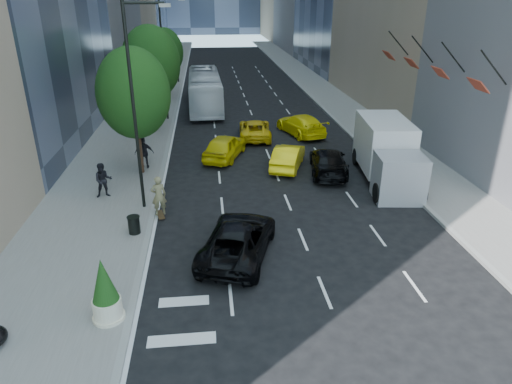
{
  "coord_description": "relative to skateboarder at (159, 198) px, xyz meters",
  "views": [
    {
      "loc": [
        -3.07,
        -17.72,
        10.25
      ],
      "look_at": [
        -0.93,
        1.91,
        1.6
      ],
      "focal_mm": 32.0,
      "sensor_mm": 36.0,
      "label": 1
    }
  ],
  "objects": [
    {
      "name": "taxi_d",
      "position": [
        9.8,
        13.5,
        -0.23
      ],
      "size": [
        3.63,
        5.8,
        1.57
      ],
      "primitive_type": "imported",
      "rotation": [
        0.0,
        0.0,
        3.43
      ],
      "color": "#FFE90D",
      "rests_on": "ground"
    },
    {
      "name": "tree_mid",
      "position": [
        -1.6,
        16.0,
        4.3
      ],
      "size": [
        4.5,
        4.5,
        7.99
      ],
      "color": "black",
      "rests_on": "sidewalk_left"
    },
    {
      "name": "traffic_signal",
      "position": [
        -0.8,
        37.0,
        3.22
      ],
      "size": [
        2.48,
        0.53,
        5.2
      ],
      "color": "black",
      "rests_on": "sidewalk_left"
    },
    {
      "name": "black_sedan_lincoln",
      "position": [
        3.6,
        -4.0,
        -0.25
      ],
      "size": [
        4.06,
        5.97,
        1.52
      ],
      "primitive_type": "imported",
      "rotation": [
        0.0,
        0.0,
        2.83
      ],
      "color": "black",
      "rests_on": "ground"
    },
    {
      "name": "city_bus",
      "position": [
        2.4,
        23.28,
        0.72
      ],
      "size": [
        3.14,
        12.47,
        3.46
      ],
      "primitive_type": "imported",
      "rotation": [
        0.0,
        0.0,
        0.02
      ],
      "color": "white",
      "rests_on": "ground"
    },
    {
      "name": "taxi_c",
      "position": [
        6.1,
        12.88,
        -0.31
      ],
      "size": [
        2.67,
        5.18,
        1.4
      ],
      "primitive_type": "imported",
      "rotation": [
        0.0,
        0.0,
        3.07
      ],
      "color": "#DEB70B",
      "rests_on": "ground"
    },
    {
      "name": "lamp_far",
      "position": [
        -0.72,
        19.0,
        4.8
      ],
      "size": [
        2.13,
        0.22,
        10.0
      ],
      "color": "black",
      "rests_on": "sidewalk_left"
    },
    {
      "name": "sidewalk_left",
      "position": [
        -3.4,
        27.0,
        -0.94
      ],
      "size": [
        6.0,
        120.0,
        0.15
      ],
      "primitive_type": "cube",
      "color": "slate",
      "rests_on": "ground"
    },
    {
      "name": "planter_shrub",
      "position": [
        -1.07,
        -7.84,
        0.24
      ],
      "size": [
        0.97,
        0.97,
        2.32
      ],
      "color": "beige",
      "rests_on": "sidewalk_left"
    },
    {
      "name": "trash_can",
      "position": [
        -1.0,
        -1.84,
        -0.46
      ],
      "size": [
        0.53,
        0.53,
        0.8
      ],
      "primitive_type": "cylinder",
      "color": "black",
      "rests_on": "sidewalk_left"
    },
    {
      "name": "pedestrian_b",
      "position": [
        -1.45,
        6.72,
        0.13
      ],
      "size": [
        1.17,
        0.52,
        1.98
      ],
      "primitive_type": "imported",
      "rotation": [
        0.0,
        0.0,
        3.17
      ],
      "color": "black",
      "rests_on": "sidewalk_left"
    },
    {
      "name": "skateboarder",
      "position": [
        0.0,
        0.0,
        0.0
      ],
      "size": [
        0.83,
        0.64,
        2.02
      ],
      "primitive_type": "imported",
      "rotation": [
        0.0,
        0.0,
        3.37
      ],
      "color": "olive",
      "rests_on": "ground"
    },
    {
      "name": "tree_far",
      "position": [
        -1.6,
        29.0,
        3.61
      ],
      "size": [
        3.9,
        3.9,
        6.92
      ],
      "color": "black",
      "rests_on": "sidewalk_left"
    },
    {
      "name": "taxi_b",
      "position": [
        7.51,
        6.23,
        -0.28
      ],
      "size": [
        2.98,
        4.73,
        1.47
      ],
      "primitive_type": "imported",
      "rotation": [
        0.0,
        0.0,
        2.79
      ],
      "color": "yellow",
      "rests_on": "ground"
    },
    {
      "name": "ground",
      "position": [
        5.6,
        -3.0,
        -1.01
      ],
      "size": [
        160.0,
        160.0,
        0.0
      ],
      "primitive_type": "plane",
      "color": "black",
      "rests_on": "ground"
    },
    {
      "name": "taxi_a",
      "position": [
        3.6,
        8.5,
        -0.2
      ],
      "size": [
        3.46,
        5.16,
        1.63
      ],
      "primitive_type": "imported",
      "rotation": [
        0.0,
        0.0,
        2.79
      ],
      "color": "#D4C00B",
      "rests_on": "ground"
    },
    {
      "name": "box_truck",
      "position": [
        12.84,
        3.46,
        0.74
      ],
      "size": [
        3.42,
        7.45,
        3.44
      ],
      "rotation": [
        0.0,
        0.0,
        -0.12
      ],
      "color": "silver",
      "rests_on": "ground"
    },
    {
      "name": "black_sedan_mercedes",
      "position": [
        9.8,
        5.0,
        -0.26
      ],
      "size": [
        2.95,
        5.47,
        1.51
      ],
      "primitive_type": "imported",
      "rotation": [
        0.0,
        0.0,
        2.97
      ],
      "color": "black",
      "rests_on": "ground"
    },
    {
      "name": "lamp_near",
      "position": [
        -0.72,
        1.0,
        4.8
      ],
      "size": [
        2.13,
        0.22,
        10.0
      ],
      "color": "black",
      "rests_on": "sidewalk_left"
    },
    {
      "name": "tree_near",
      "position": [
        -1.6,
        6.0,
        3.96
      ],
      "size": [
        4.2,
        4.2,
        7.46
      ],
      "color": "black",
      "rests_on": "sidewalk_left"
    },
    {
      "name": "pedestrian_a",
      "position": [
        -3.12,
        2.48,
        0.09
      ],
      "size": [
        1.05,
        0.9,
        1.9
      ],
      "primitive_type": "imported",
      "rotation": [
        0.0,
        0.0,
        0.21
      ],
      "color": "black",
      "rests_on": "sidewalk_left"
    },
    {
      "name": "facade_flags",
      "position": [
        16.24,
        7.0,
        5.17
      ],
      "size": [
        1.85,
        13.3,
        2.05
      ],
      "color": "black",
      "rests_on": "ground"
    },
    {
      "name": "sidewalk_right",
      "position": [
        15.6,
        27.0,
        -0.94
      ],
      "size": [
        4.0,
        120.0,
        0.15
      ],
      "primitive_type": "cube",
      "color": "slate",
      "rests_on": "ground"
    }
  ]
}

